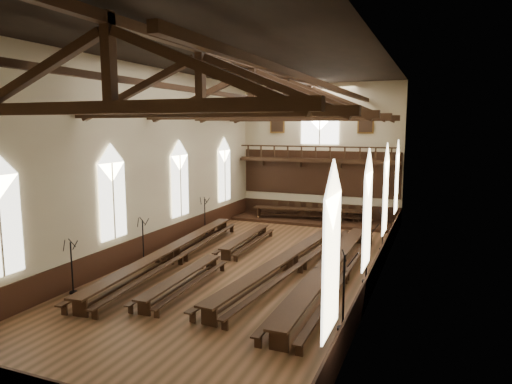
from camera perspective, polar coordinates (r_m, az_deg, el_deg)
ground at (r=22.84m, az=-0.42°, el=-9.35°), size 26.00×26.00×0.00m
room_walls at (r=21.78m, az=-0.44°, el=7.07°), size 26.00×26.00×26.00m
wainscot_band at (r=22.67m, az=-0.42°, el=-7.90°), size 12.00×26.00×1.20m
side_windows at (r=22.01m, az=-0.43°, el=-0.02°), size 11.85×19.80×4.50m
end_window at (r=34.05m, az=7.99°, el=8.70°), size 2.80×0.12×3.80m
minstrels_gallery at (r=33.95m, az=7.78°, el=3.10°), size 11.80×1.24×3.70m
portraits at (r=34.05m, az=7.99°, el=8.49°), size 7.75×0.09×1.45m
roof_trusses at (r=21.82m, az=-0.44°, el=11.69°), size 11.70×25.70×2.80m
refectory_row_a at (r=23.87m, az=-10.60°, el=-7.26°), size 2.26×14.98×0.80m
refectory_row_b at (r=23.08m, az=-4.69°, el=-7.92°), size 1.57×13.73×0.67m
refectory_row_c at (r=22.34m, az=4.29°, el=-8.20°), size 2.32×15.03×0.81m
refectory_row_d at (r=21.11m, az=9.38°, el=-9.27°), size 1.66×14.98×0.81m
dais at (r=33.34m, az=6.92°, el=-3.60°), size 11.40×2.94×0.20m
high_table at (r=33.19m, az=6.94°, el=-2.30°), size 8.53×2.05×0.79m
high_chairs at (r=33.99m, az=7.31°, el=-2.18°), size 6.83×0.54×1.10m
candelabrum_left_near at (r=20.66m, az=-21.97°, el=-9.84°), size 0.62×0.71×2.31m
candelabrum_left_mid at (r=24.23m, az=-13.90°, el=-6.84°), size 0.64×0.70×2.30m
candelabrum_left_far at (r=29.65m, az=-6.40°, el=-3.83°), size 0.71×0.72×2.40m
candelabrum_right_near at (r=16.17m, az=10.85°, el=-13.87°), size 0.83×0.83×2.81m
candelabrum_right_mid at (r=20.98m, az=13.64°, el=-8.85°), size 0.75×0.83×2.70m
candelabrum_right_far at (r=26.68m, az=15.54°, el=-5.48°), size 0.70×0.68×2.34m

